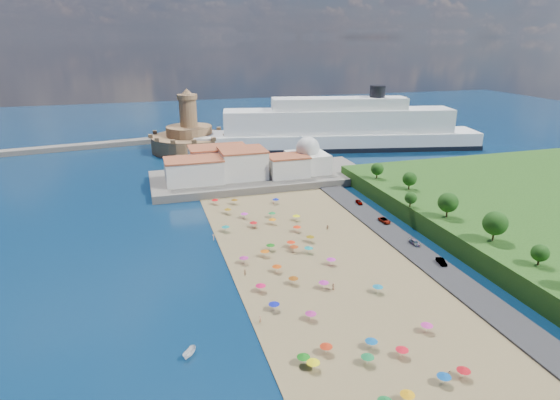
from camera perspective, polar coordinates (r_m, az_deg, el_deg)
name	(u,v)px	position (r m, az deg, el deg)	size (l,w,h in m)	color
ground	(292,258)	(129.22, 1.51, -7.03)	(700.00, 700.00, 0.00)	#071938
terrace	(261,177)	(196.83, -2.36, 2.78)	(90.00, 36.00, 3.00)	#59544C
jetty	(198,162)	(226.37, -10.02, 4.62)	(18.00, 70.00, 2.40)	#59544C
waterfront_buildings	(229,165)	(193.04, -6.19, 4.32)	(57.00, 29.00, 11.00)	silver
domed_building	(307,158)	(198.76, 3.37, 5.16)	(16.00, 16.00, 15.00)	silver
fortress	(190,138)	(254.24, -10.95, 7.42)	(40.00, 40.00, 32.40)	#95714A
cruise_ship	(338,131)	(254.90, 7.12, 8.39)	(154.02, 53.06, 33.35)	black
beach_parasols	(302,269)	(118.65, 2.64, -8.41)	(32.20, 116.99, 2.20)	gray
beachgoers	(279,250)	(131.14, -0.12, -6.07)	(36.61, 96.47, 1.87)	tan
moored_boats	(208,382)	(87.65, -8.77, -21.07)	(7.99, 20.38, 1.57)	white
parked_cars	(395,228)	(149.19, 13.83, -3.32)	(2.62, 53.33, 1.39)	gray
hillside_trees	(468,214)	(141.85, 21.97, -1.57)	(13.80, 108.59, 8.23)	#382314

